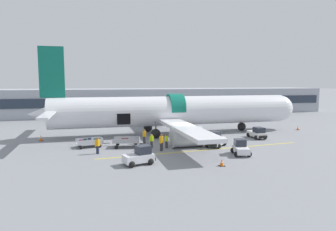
{
  "coord_description": "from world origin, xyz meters",
  "views": [
    {
      "loc": [
        -10.71,
        -33.36,
        7.26
      ],
      "look_at": [
        -1.06,
        3.57,
        2.98
      ],
      "focal_mm": 32.0,
      "sensor_mm": 36.0,
      "label": 1
    }
  ],
  "objects_px": {
    "airplane": "(172,112)",
    "ground_crew_loader_a": "(144,136)",
    "baggage_tug_lead": "(140,157)",
    "baggage_tug_rear": "(257,133)",
    "baggage_cart_loading": "(127,142)",
    "baggage_tug_spare": "(241,148)",
    "ground_crew_loader_b": "(98,145)",
    "ground_crew_helper": "(161,142)",
    "baggage_cart_queued": "(90,143)",
    "baggage_tug_mid": "(215,140)",
    "ground_crew_driver": "(152,140)",
    "suitcase_on_tarmac_upright": "(141,147)",
    "ground_crew_supervisor": "(166,141)"
  },
  "relations": [
    {
      "from": "baggage_tug_lead",
      "to": "baggage_cart_queued",
      "type": "bearing_deg",
      "value": 116.75
    },
    {
      "from": "baggage_tug_lead",
      "to": "suitcase_on_tarmac_upright",
      "type": "xyz_separation_m",
      "value": [
        0.99,
        5.17,
        -0.34
      ]
    },
    {
      "from": "baggage_cart_loading",
      "to": "ground_crew_loader_b",
      "type": "xyz_separation_m",
      "value": [
        -3.26,
        -2.37,
        0.33
      ]
    },
    {
      "from": "baggage_tug_mid",
      "to": "suitcase_on_tarmac_upright",
      "type": "distance_m",
      "value": 8.46
    },
    {
      "from": "baggage_cart_loading",
      "to": "baggage_cart_queued",
      "type": "bearing_deg",
      "value": 163.88
    },
    {
      "from": "baggage_tug_rear",
      "to": "suitcase_on_tarmac_upright",
      "type": "bearing_deg",
      "value": -168.45
    },
    {
      "from": "ground_crew_loader_a",
      "to": "ground_crew_driver",
      "type": "distance_m",
      "value": 2.57
    },
    {
      "from": "ground_crew_driver",
      "to": "ground_crew_helper",
      "type": "height_order",
      "value": "ground_crew_helper"
    },
    {
      "from": "baggage_tug_spare",
      "to": "ground_crew_supervisor",
      "type": "distance_m",
      "value": 8.06
    },
    {
      "from": "ground_crew_supervisor",
      "to": "ground_crew_helper",
      "type": "bearing_deg",
      "value": -125.22
    },
    {
      "from": "baggage_tug_lead",
      "to": "baggage_cart_loading",
      "type": "bearing_deg",
      "value": 91.98
    },
    {
      "from": "airplane",
      "to": "baggage_tug_lead",
      "type": "relative_size",
      "value": 12.68
    },
    {
      "from": "baggage_cart_loading",
      "to": "ground_crew_driver",
      "type": "height_order",
      "value": "ground_crew_driver"
    },
    {
      "from": "airplane",
      "to": "ground_crew_driver",
      "type": "height_order",
      "value": "airplane"
    },
    {
      "from": "ground_crew_loader_b",
      "to": "suitcase_on_tarmac_upright",
      "type": "distance_m",
      "value": 4.54
    },
    {
      "from": "ground_crew_driver",
      "to": "airplane",
      "type": "bearing_deg",
      "value": 60.7
    },
    {
      "from": "baggage_tug_spare",
      "to": "ground_crew_helper",
      "type": "height_order",
      "value": "ground_crew_helper"
    },
    {
      "from": "baggage_tug_lead",
      "to": "baggage_tug_rear",
      "type": "xyz_separation_m",
      "value": [
        16.75,
        8.39,
        -0.06
      ]
    },
    {
      "from": "airplane",
      "to": "baggage_tug_spare",
      "type": "distance_m",
      "value": 14.13
    },
    {
      "from": "baggage_cart_loading",
      "to": "baggage_cart_queued",
      "type": "distance_m",
      "value": 4.18
    },
    {
      "from": "baggage_cart_loading",
      "to": "baggage_tug_spare",
      "type": "bearing_deg",
      "value": -30.91
    },
    {
      "from": "baggage_tug_rear",
      "to": "baggage_tug_lead",
      "type": "bearing_deg",
      "value": -153.4
    },
    {
      "from": "ground_crew_supervisor",
      "to": "suitcase_on_tarmac_upright",
      "type": "xyz_separation_m",
      "value": [
        -2.94,
        -0.61,
        -0.48
      ]
    },
    {
      "from": "airplane",
      "to": "ground_crew_loader_b",
      "type": "height_order",
      "value": "airplane"
    },
    {
      "from": "airplane",
      "to": "ground_crew_loader_a",
      "type": "bearing_deg",
      "value": -131.44
    },
    {
      "from": "ground_crew_driver",
      "to": "suitcase_on_tarmac_upright",
      "type": "xyz_separation_m",
      "value": [
        -1.37,
        -1.15,
        -0.46
      ]
    },
    {
      "from": "airplane",
      "to": "ground_crew_helper",
      "type": "distance_m",
      "value": 10.82
    },
    {
      "from": "baggage_tug_rear",
      "to": "ground_crew_driver",
      "type": "height_order",
      "value": "ground_crew_driver"
    },
    {
      "from": "baggage_tug_lead",
      "to": "baggage_tug_spare",
      "type": "xyz_separation_m",
      "value": [
        10.37,
        0.95,
        -0.06
      ]
    },
    {
      "from": "airplane",
      "to": "baggage_cart_queued",
      "type": "relative_size",
      "value": 9.84
    },
    {
      "from": "ground_crew_driver",
      "to": "ground_crew_loader_a",
      "type": "bearing_deg",
      "value": 98.07
    },
    {
      "from": "baggage_cart_queued",
      "to": "ground_crew_loader_b",
      "type": "bearing_deg",
      "value": -77.91
    },
    {
      "from": "ground_crew_helper",
      "to": "baggage_cart_loading",
      "type": "bearing_deg",
      "value": 140.0
    },
    {
      "from": "baggage_cart_queued",
      "to": "ground_crew_loader_b",
      "type": "distance_m",
      "value": 3.64
    },
    {
      "from": "baggage_tug_mid",
      "to": "ground_crew_loader_a",
      "type": "distance_m",
      "value": 8.35
    },
    {
      "from": "baggage_tug_lead",
      "to": "suitcase_on_tarmac_upright",
      "type": "height_order",
      "value": "baggage_tug_lead"
    },
    {
      "from": "baggage_tug_rear",
      "to": "ground_crew_driver",
      "type": "bearing_deg",
      "value": -171.82
    },
    {
      "from": "ground_crew_supervisor",
      "to": "baggage_cart_queued",
      "type": "bearing_deg",
      "value": 161.83
    },
    {
      "from": "ground_crew_loader_a",
      "to": "suitcase_on_tarmac_upright",
      "type": "height_order",
      "value": "ground_crew_loader_a"
    },
    {
      "from": "baggage_tug_spare",
      "to": "baggage_tug_rear",
      "type": "bearing_deg",
      "value": 49.41
    },
    {
      "from": "baggage_tug_mid",
      "to": "baggage_tug_rear",
      "type": "height_order",
      "value": "baggage_tug_mid"
    },
    {
      "from": "baggage_tug_spare",
      "to": "ground_crew_driver",
      "type": "height_order",
      "value": "ground_crew_driver"
    },
    {
      "from": "baggage_tug_rear",
      "to": "ground_crew_loader_a",
      "type": "distance_m",
      "value": 14.76
    },
    {
      "from": "ground_crew_driver",
      "to": "suitcase_on_tarmac_upright",
      "type": "distance_m",
      "value": 1.85
    },
    {
      "from": "baggage_tug_mid",
      "to": "ground_crew_loader_b",
      "type": "relative_size",
      "value": 1.7
    },
    {
      "from": "baggage_tug_rear",
      "to": "ground_crew_helper",
      "type": "distance_m",
      "value": 14.24
    },
    {
      "from": "baggage_tug_rear",
      "to": "ground_crew_loader_b",
      "type": "height_order",
      "value": "ground_crew_loader_b"
    },
    {
      "from": "baggage_tug_spare",
      "to": "ground_crew_loader_b",
      "type": "distance_m",
      "value": 14.45
    },
    {
      "from": "ground_crew_loader_b",
      "to": "ground_crew_helper",
      "type": "height_order",
      "value": "ground_crew_helper"
    },
    {
      "from": "baggage_tug_lead",
      "to": "ground_crew_loader_a",
      "type": "height_order",
      "value": "ground_crew_loader_a"
    }
  ]
}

